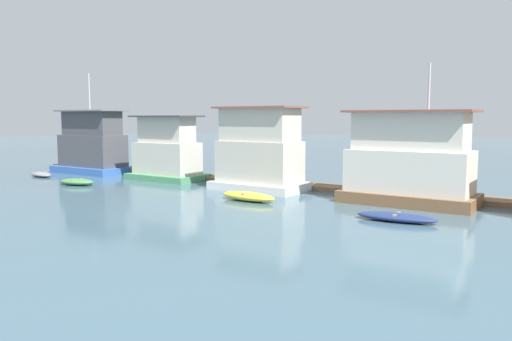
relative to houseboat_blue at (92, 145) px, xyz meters
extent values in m
plane|color=#426070|center=(18.07, -0.48, -2.38)|extent=(200.00, 200.00, 0.00)
cube|color=brown|center=(18.07, 2.10, -2.23)|extent=(51.00, 2.07, 0.30)
cube|color=#3866B7|center=(0.00, 0.00, -2.08)|extent=(7.09, 3.75, 0.58)
cube|color=#4C4C51|center=(0.00, 0.00, -0.44)|extent=(6.05, 2.70, 2.69)
cube|color=#4C4C51|center=(0.00, 0.00, 1.92)|extent=(5.46, 2.11, 2.03)
cube|color=slate|center=(0.00, 0.00, 2.99)|extent=(6.35, 3.00, 0.12)
cylinder|color=#B2B2B7|center=(-0.16, 0.00, 4.61)|extent=(0.12, 0.12, 3.12)
cube|color=#4C9360|center=(8.72, 0.10, -2.15)|extent=(5.99, 3.52, 0.46)
cube|color=beige|center=(8.72, 0.10, -0.71)|extent=(5.05, 2.58, 2.42)
cube|color=beige|center=(8.72, 0.10, 1.47)|extent=(4.36, 1.88, 1.94)
cube|color=#38383D|center=(8.72, 0.10, 2.50)|extent=(5.35, 2.88, 0.12)
cube|color=white|center=(17.73, -0.55, -2.10)|extent=(6.11, 3.65, 0.55)
cube|color=beige|center=(17.73, -0.55, -0.48)|extent=(5.32, 2.86, 2.70)
cube|color=beige|center=(17.73, -0.55, 1.94)|extent=(4.91, 2.45, 2.14)
cube|color=brown|center=(17.73, -0.55, 3.07)|extent=(5.62, 3.16, 0.12)
cube|color=brown|center=(27.56, -0.41, -2.05)|extent=(7.26, 3.66, 0.66)
cube|color=silver|center=(27.56, -0.41, -0.54)|extent=(6.58, 2.98, 2.35)
cube|color=silver|center=(27.56, -0.41, 1.67)|extent=(5.96, 2.36, 2.07)
cube|color=brown|center=(27.56, -0.41, 2.76)|extent=(6.88, 3.28, 0.12)
cylinder|color=#B2B2B7|center=(28.51, -0.41, 4.07)|extent=(0.12, 0.12, 2.50)
ellipsoid|color=gray|center=(-1.20, -4.19, -2.19)|extent=(3.02, 1.63, 0.37)
cube|color=#997F60|center=(-1.20, -4.19, -2.06)|extent=(0.33, 0.96, 0.08)
ellipsoid|color=#47844C|center=(5.51, -5.76, -2.15)|extent=(3.00, 1.89, 0.46)
cube|color=#997F60|center=(5.51, -5.76, -1.99)|extent=(0.38, 1.17, 0.08)
ellipsoid|color=yellow|center=(19.58, -4.54, -2.12)|extent=(3.74, 1.49, 0.51)
cube|color=#997F60|center=(19.58, -4.54, -1.94)|extent=(0.22, 1.08, 0.08)
ellipsoid|color=navy|center=(28.57, -5.44, -2.18)|extent=(3.80, 1.47, 0.39)
cube|color=#997F60|center=(28.57, -5.44, -2.04)|extent=(0.24, 1.00, 0.08)
cylinder|color=brown|center=(15.79, 0.82, -1.63)|extent=(0.25, 0.25, 1.50)
cylinder|color=#846B4C|center=(2.70, 0.82, -1.28)|extent=(0.24, 0.24, 2.19)
camera|label=1|loc=(35.81, -27.97, 2.42)|focal=35.00mm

